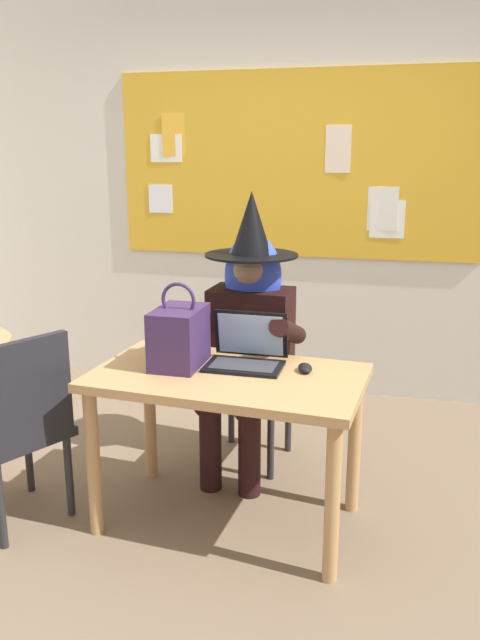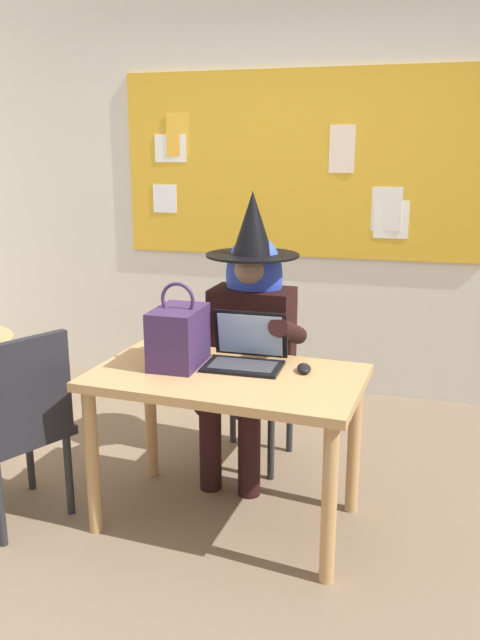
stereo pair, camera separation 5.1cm
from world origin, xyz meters
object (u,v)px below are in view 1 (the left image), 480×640
desk_main (228,396)px  laptop (247,353)px  chair_spare_by_window (19,422)px  handbag (179,336)px  computer_mouse (305,368)px  person_costumed (248,323)px  chair_at_desk (255,370)px

desk_main → laptop: 0.21m
chair_spare_by_window → handbag: bearing=-128.3°
desk_main → handbag: handbag is taller
computer_mouse → chair_spare_by_window: bearing=-179.6°
person_costumed → chair_spare_by_window: 1.20m
laptop → handbag: bearing=-163.8°
laptop → chair_spare_by_window: (-0.93, -0.38, -0.27)m
handbag → laptop: bearing=16.0°
chair_at_desk → handbag: size_ratio=2.33×
computer_mouse → chair_spare_by_window: 1.27m
person_costumed → laptop: bearing=15.1°
chair_at_desk → laptop: (0.09, -0.56, 0.27)m
laptop → chair_spare_by_window: laptop is taller
chair_at_desk → desk_main: bearing=8.5°
desk_main → person_costumed: bearing=95.0°
laptop → computer_mouse: bearing=-6.2°
laptop → handbag: (-0.29, -0.08, 0.08)m
chair_spare_by_window → person_costumed: bearing=-108.6°
person_costumed → chair_spare_by_window: size_ratio=1.63×
person_costumed → computer_mouse: size_ratio=13.93×
chair_at_desk → chair_spare_by_window: bearing=-36.3°
chair_at_desk → person_costumed: (-0.01, -0.12, 0.29)m
laptop → computer_mouse: laptop is taller
chair_at_desk → laptop: size_ratio=2.59×
chair_at_desk → handbag: handbag is taller
laptop → handbag: handbag is taller
laptop → computer_mouse: size_ratio=3.27×
laptop → chair_at_desk: bearing=99.4°
person_costumed → handbag: (-0.19, -0.52, 0.06)m
desk_main → chair_at_desk: bearing=93.3°
chair_spare_by_window → desk_main: bearing=-137.7°
computer_mouse → chair_spare_by_window: size_ratio=0.12×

